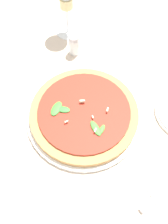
# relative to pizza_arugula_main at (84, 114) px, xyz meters

# --- Properties ---
(ground_plane) EXTENTS (6.00, 6.00, 0.00)m
(ground_plane) POSITION_rel_pizza_arugula_main_xyz_m (-0.02, 0.04, -0.02)
(ground_plane) COLOR beige
(pizza_arugula_main) EXTENTS (0.30, 0.30, 0.05)m
(pizza_arugula_main) POSITION_rel_pizza_arugula_main_xyz_m (0.00, 0.00, 0.00)
(pizza_arugula_main) COLOR white
(pizza_arugula_main) RESTS_ON ground_plane
(shaker_pepper) EXTENTS (0.03, 0.03, 0.07)m
(shaker_pepper) POSITION_rel_pizza_arugula_main_xyz_m (0.14, 0.18, 0.02)
(shaker_pepper) COLOR silver
(shaker_pepper) RESTS_ON ground_plane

